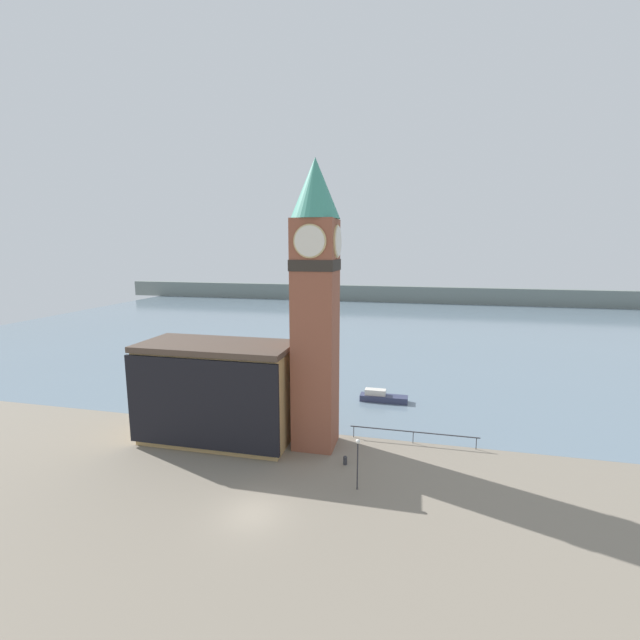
{
  "coord_description": "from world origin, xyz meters",
  "views": [
    {
      "loc": [
        9.98,
        -23.61,
        17.05
      ],
      "look_at": [
        2.68,
        7.9,
        11.55
      ],
      "focal_mm": 24.0,
      "sensor_mm": 36.0,
      "label": 1
    }
  ],
  "objects_px": {
    "pier_building": "(217,392)",
    "mooring_bollard_near": "(345,460)",
    "lamp_post": "(358,454)",
    "boat_near": "(382,397)",
    "clock_tower": "(315,300)"
  },
  "relations": [
    {
      "from": "pier_building",
      "to": "mooring_bollard_near",
      "type": "bearing_deg",
      "value": -9.4
    },
    {
      "from": "mooring_bollard_near",
      "to": "lamp_post",
      "type": "distance_m",
      "value": 4.27
    },
    {
      "from": "boat_near",
      "to": "lamp_post",
      "type": "relative_size",
      "value": 1.38
    },
    {
      "from": "clock_tower",
      "to": "lamp_post",
      "type": "height_order",
      "value": "clock_tower"
    },
    {
      "from": "clock_tower",
      "to": "boat_near",
      "type": "relative_size",
      "value": 4.56
    },
    {
      "from": "clock_tower",
      "to": "lamp_post",
      "type": "distance_m",
      "value": 12.69
    },
    {
      "from": "mooring_bollard_near",
      "to": "lamp_post",
      "type": "bearing_deg",
      "value": -66.64
    },
    {
      "from": "pier_building",
      "to": "lamp_post",
      "type": "xyz_separation_m",
      "value": [
        13.33,
        -5.29,
        -1.75
      ]
    },
    {
      "from": "clock_tower",
      "to": "boat_near",
      "type": "distance_m",
      "value": 17.83
    },
    {
      "from": "boat_near",
      "to": "mooring_bollard_near",
      "type": "bearing_deg",
      "value": -95.87
    },
    {
      "from": "clock_tower",
      "to": "lamp_post",
      "type": "relative_size",
      "value": 6.31
    },
    {
      "from": "clock_tower",
      "to": "boat_near",
      "type": "xyz_separation_m",
      "value": [
        4.73,
        12.05,
        -12.27
      ]
    },
    {
      "from": "mooring_bollard_near",
      "to": "lamp_post",
      "type": "relative_size",
      "value": 0.19
    },
    {
      "from": "pier_building",
      "to": "boat_near",
      "type": "height_order",
      "value": "pier_building"
    },
    {
      "from": "mooring_bollard_near",
      "to": "boat_near",
      "type": "bearing_deg",
      "value": 83.8
    }
  ]
}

